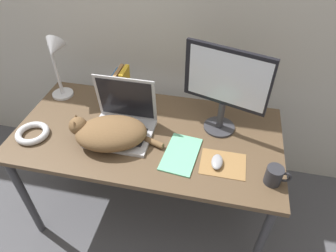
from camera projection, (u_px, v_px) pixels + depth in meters
name	position (u px, v px, depth m)	size (l,w,h in m)	color
desk	(148.00, 141.00, 1.68)	(1.44, 0.73, 0.72)	brown
laptop	(122.00, 123.00, 1.61)	(0.33, 0.28, 0.29)	#B7B7BC
cat	(109.00, 133.00, 1.53)	(0.49, 0.34, 0.14)	brown
external_monitor	(225.00, 85.00, 1.47)	(0.42, 0.17, 0.48)	#333338
mousepad	(223.00, 164.00, 1.46)	(0.22, 0.17, 0.00)	olive
computer_mouse	(217.00, 162.00, 1.45)	(0.06, 0.10, 0.03)	#99999E
book_row	(121.00, 86.00, 1.78)	(0.08, 0.15, 0.22)	#285B93
desk_lamp	(55.00, 58.00, 1.69)	(0.17, 0.17, 0.42)	silver
cable_coil	(32.00, 133.00, 1.60)	(0.18, 0.18, 0.03)	silver
notepad	(181.00, 154.00, 1.50)	(0.19, 0.28, 0.01)	#6BBC93
mug	(275.00, 176.00, 1.35)	(0.12, 0.08, 0.09)	#28282D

